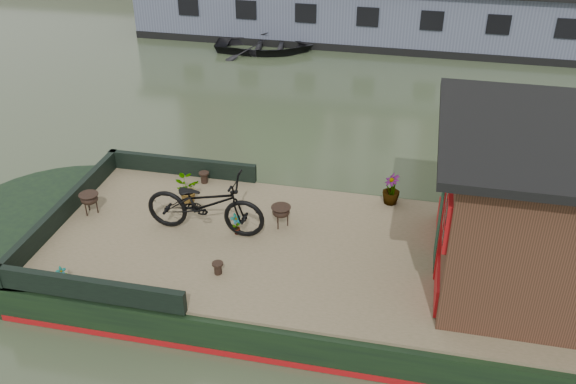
% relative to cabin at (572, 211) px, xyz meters
% --- Properties ---
extents(ground, '(120.00, 120.00, 0.00)m').
position_rel_cabin_xyz_m(ground, '(-2.19, 0.00, -1.88)').
color(ground, '#303F28').
rests_on(ground, ground).
extents(houseboat_hull, '(14.01, 4.02, 0.60)m').
position_rel_cabin_xyz_m(houseboat_hull, '(-3.52, 0.00, -1.60)').
color(houseboat_hull, black).
rests_on(houseboat_hull, ground).
extents(houseboat_deck, '(11.80, 3.80, 0.05)m').
position_rel_cabin_xyz_m(houseboat_deck, '(-2.19, 0.00, -1.25)').
color(houseboat_deck, '#7A664B').
rests_on(houseboat_deck, houseboat_hull).
extents(bow_bulwark, '(3.00, 4.00, 0.35)m').
position_rel_cabin_xyz_m(bow_bulwark, '(-7.25, 0.00, -1.05)').
color(bow_bulwark, black).
rests_on(bow_bulwark, houseboat_deck).
extents(cabin, '(4.00, 3.50, 2.42)m').
position_rel_cabin_xyz_m(cabin, '(0.00, 0.00, 0.00)').
color(cabin, black).
rests_on(cabin, houseboat_deck).
extents(bicycle, '(2.03, 0.71, 1.07)m').
position_rel_cabin_xyz_m(bicycle, '(-5.57, 0.13, -0.69)').
color(bicycle, black).
rests_on(bicycle, houseboat_deck).
extents(potted_plant_a, '(0.24, 0.24, 0.38)m').
position_rel_cabin_xyz_m(potted_plant_a, '(-5.05, 0.14, -1.04)').
color(potted_plant_a, '#99352B').
rests_on(potted_plant_a, houseboat_deck).
extents(potted_plant_c, '(0.46, 0.41, 0.49)m').
position_rel_cabin_xyz_m(potted_plant_c, '(-6.22, 0.95, -0.98)').
color(potted_plant_c, brown).
rests_on(potted_plant_c, houseboat_deck).
extents(potted_plant_d, '(0.44, 0.44, 0.57)m').
position_rel_cabin_xyz_m(potted_plant_d, '(-2.61, 1.70, -0.94)').
color(potted_plant_d, '#9C642A').
rests_on(potted_plant_d, houseboat_deck).
extents(potted_plant_e, '(0.18, 0.19, 0.30)m').
position_rel_cabin_xyz_m(potted_plant_e, '(-7.21, -1.70, -1.08)').
color(potted_plant_e, brown).
rests_on(potted_plant_e, houseboat_deck).
extents(brazier_front, '(0.40, 0.40, 0.38)m').
position_rel_cabin_xyz_m(brazier_front, '(-4.38, 0.54, -1.04)').
color(brazier_front, black).
rests_on(brazier_front, houseboat_deck).
extents(brazier_rear, '(0.38, 0.38, 0.39)m').
position_rel_cabin_xyz_m(brazier_rear, '(-7.74, 0.22, -1.04)').
color(brazier_rear, black).
rests_on(brazier_rear, houseboat_deck).
extents(bollard_port, '(0.19, 0.19, 0.22)m').
position_rel_cabin_xyz_m(bollard_port, '(-6.14, 1.68, -1.12)').
color(bollard_port, black).
rests_on(bollard_port, houseboat_deck).
extents(bollard_stbd, '(0.18, 0.18, 0.20)m').
position_rel_cabin_xyz_m(bollard_stbd, '(-5.02, -0.96, -1.13)').
color(bollard_stbd, black).
rests_on(bollard_stbd, houseboat_deck).
extents(dinghy, '(3.46, 2.66, 0.67)m').
position_rel_cabin_xyz_m(dinghy, '(-7.45, 11.50, -1.54)').
color(dinghy, black).
rests_on(dinghy, ground).
extents(far_houseboat, '(20.40, 4.40, 2.11)m').
position_rel_cabin_xyz_m(far_houseboat, '(-2.19, 14.00, -0.91)').
color(far_houseboat, slate).
rests_on(far_houseboat, ground).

